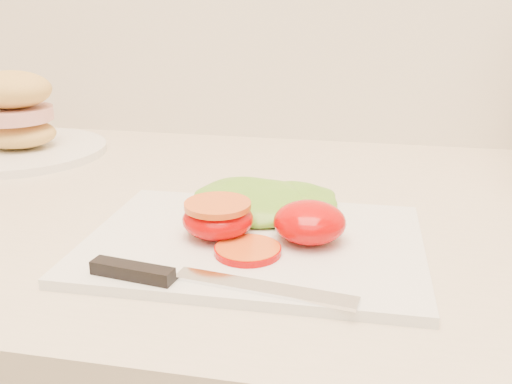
# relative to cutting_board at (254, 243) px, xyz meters

# --- Properties ---
(cutting_board) EXTENTS (0.33, 0.24, 0.01)m
(cutting_board) POSITION_rel_cutting_board_xyz_m (0.00, 0.00, 0.00)
(cutting_board) COLOR white
(cutting_board) RESTS_ON counter
(tomato_half_dome) EXTENTS (0.07, 0.07, 0.04)m
(tomato_half_dome) POSITION_rel_cutting_board_xyz_m (0.05, 0.01, 0.02)
(tomato_half_dome) COLOR #C80200
(tomato_half_dome) RESTS_ON cutting_board
(tomato_half_cut) EXTENTS (0.07, 0.07, 0.04)m
(tomato_half_cut) POSITION_rel_cutting_board_xyz_m (-0.04, -0.00, 0.02)
(tomato_half_cut) COLOR #C80200
(tomato_half_cut) RESTS_ON cutting_board
(tomato_slice_0) EXTENTS (0.06, 0.06, 0.01)m
(tomato_slice_0) POSITION_rel_cutting_board_xyz_m (0.00, -0.04, 0.01)
(tomato_slice_0) COLOR orange
(tomato_slice_0) RESTS_ON cutting_board
(lettuce_leaf_0) EXTENTS (0.16, 0.12, 0.03)m
(lettuce_leaf_0) POSITION_rel_cutting_board_xyz_m (-0.01, 0.07, 0.02)
(lettuce_leaf_0) COLOR olive
(lettuce_leaf_0) RESTS_ON cutting_board
(lettuce_leaf_1) EXTENTS (0.14, 0.13, 0.02)m
(lettuce_leaf_1) POSITION_rel_cutting_board_xyz_m (0.03, 0.07, 0.02)
(lettuce_leaf_1) COLOR olive
(lettuce_leaf_1) RESTS_ON cutting_board
(knife) EXTENTS (0.23, 0.04, 0.01)m
(knife) POSITION_rel_cutting_board_xyz_m (-0.04, -0.10, 0.01)
(knife) COLOR silver
(knife) RESTS_ON cutting_board
(sandwich_plate) EXTENTS (0.26, 0.26, 0.13)m
(sandwich_plate) POSITION_rel_cutting_board_xyz_m (-0.43, 0.26, 0.04)
(sandwich_plate) COLOR white
(sandwich_plate) RESTS_ON counter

